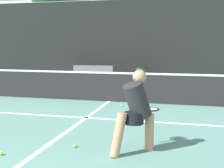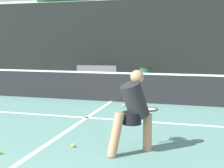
{
  "view_description": "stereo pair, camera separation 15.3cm",
  "coord_description": "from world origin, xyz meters",
  "px_view_note": "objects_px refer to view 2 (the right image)",
  "views": [
    {
      "loc": [
        2.5,
        -1.54,
        1.87
      ],
      "look_at": [
        0.8,
        5.16,
        0.95
      ],
      "focal_mm": 50.0,
      "sensor_mm": 36.0,
      "label": 1
    },
    {
      "loc": [
        2.64,
        -1.5,
        1.87
      ],
      "look_at": [
        0.8,
        5.16,
        0.95
      ],
      "focal_mm": 50.0,
      "sensor_mm": 36.0,
      "label": 2
    }
  ],
  "objects_px": {
    "courtside_bench": "(96,74)",
    "trash_bin": "(145,76)",
    "player_practicing": "(134,109)",
    "parked_car": "(86,63)"
  },
  "relations": [
    {
      "from": "player_practicing",
      "to": "parked_car",
      "type": "xyz_separation_m",
      "value": [
        -5.4,
        12.29,
        -0.11
      ]
    },
    {
      "from": "player_practicing",
      "to": "parked_car",
      "type": "distance_m",
      "value": 13.43
    },
    {
      "from": "parked_car",
      "to": "courtside_bench",
      "type": "bearing_deg",
      "value": -64.33
    },
    {
      "from": "player_practicing",
      "to": "trash_bin",
      "type": "distance_m",
      "value": 8.3
    },
    {
      "from": "courtside_bench",
      "to": "trash_bin",
      "type": "distance_m",
      "value": 2.18
    },
    {
      "from": "player_practicing",
      "to": "trash_bin",
      "type": "height_order",
      "value": "player_practicing"
    },
    {
      "from": "player_practicing",
      "to": "parked_car",
      "type": "height_order",
      "value": "parked_car"
    },
    {
      "from": "player_practicing",
      "to": "trash_bin",
      "type": "xyz_separation_m",
      "value": [
        -1.17,
        8.21,
        -0.34
      ]
    },
    {
      "from": "trash_bin",
      "to": "parked_car",
      "type": "distance_m",
      "value": 5.88
    },
    {
      "from": "parked_car",
      "to": "player_practicing",
      "type": "bearing_deg",
      "value": -66.28
    }
  ]
}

